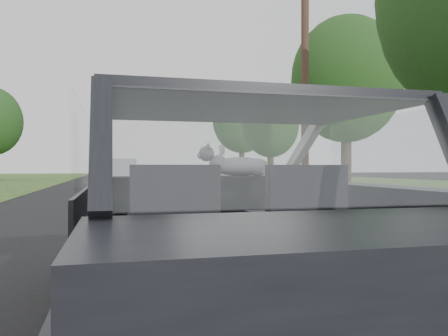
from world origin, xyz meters
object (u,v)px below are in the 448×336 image
cat (240,165)px  other_car (118,175)px  utility_pole (305,79)px  highway_sign (222,165)px  subject_car (226,219)px

cat → other_car: bearing=104.2°
other_car → utility_pole: (6.35, -4.63, 3.47)m
other_car → utility_pole: bearing=-34.3°
cat → highway_sign: bearing=87.5°
other_car → utility_pole: 8.59m
utility_pole → other_car: bearing=143.9°
highway_sign → utility_pole: bearing=-93.1°
subject_car → utility_pole: (5.81, 11.34, 3.45)m
highway_sign → utility_pole: utility_pole is taller
cat → highway_sign: size_ratio=0.26×
cat → utility_pole: bearing=73.8°
cat → utility_pole: (5.52, 10.71, 3.08)m
utility_pole → highway_sign: bearing=91.0°
other_car → highway_sign: bearing=49.5°
highway_sign → utility_pole: (0.19, -11.39, 2.98)m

